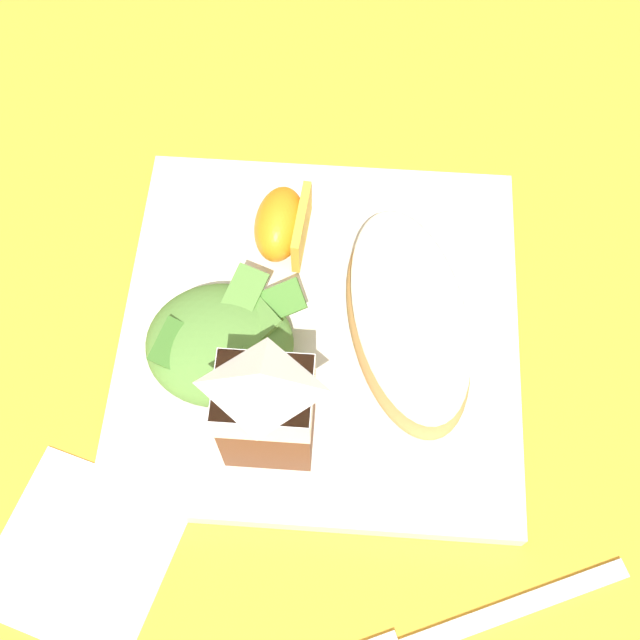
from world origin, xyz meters
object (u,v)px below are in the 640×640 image
orange_wedge_front (282,224)px  metal_fork (465,627)px  cheesy_pizza_bread (408,325)px  paper_napkin (83,553)px  white_plate (320,331)px  milk_carton (266,406)px  green_salad_pile (220,343)px

orange_wedge_front → metal_fork: size_ratio=0.35×
cheesy_pizza_bread → orange_wedge_front: 0.12m
cheesy_pizza_bread → paper_napkin: bearing=38.5°
white_plate → milk_carton: (0.03, 0.08, 0.07)m
cheesy_pizza_bread → paper_napkin: size_ratio=1.67×
cheesy_pizza_bread → paper_napkin: 0.26m
white_plate → cheesy_pizza_bread: bearing=176.7°
green_salad_pile → orange_wedge_front: bearing=-108.7°
milk_carton → orange_wedge_front: milk_carton is taller
green_salad_pile → milk_carton: bearing=124.6°
milk_carton → orange_wedge_front: 0.16m
paper_napkin → white_plate: bearing=-130.7°
orange_wedge_front → white_plate: bearing=114.7°
cheesy_pizza_bread → metal_fork: 0.20m
white_plate → paper_napkin: 0.22m
cheesy_pizza_bread → milk_carton: (0.09, 0.08, 0.04)m
cheesy_pizza_bread → white_plate: bearing=-3.3°
paper_napkin → green_salad_pile: bearing=-118.9°
white_plate → cheesy_pizza_bread: 0.07m
orange_wedge_front → green_salad_pile: bearing=71.3°
cheesy_pizza_bread → orange_wedge_front: bearing=-38.5°
green_salad_pile → metal_fork: bearing=135.6°
cheesy_pizza_bread → milk_carton: bearing=42.4°
white_plate → milk_carton: size_ratio=2.55×
white_plate → metal_fork: size_ratio=1.55×
cheesy_pizza_bread → milk_carton: milk_carton is taller
cheesy_pizza_bread → paper_napkin: (0.20, 0.16, -0.03)m
white_plate → paper_napkin: white_plate is taller
green_salad_pile → orange_wedge_front: 0.10m
white_plate → metal_fork: white_plate is taller
milk_carton → paper_napkin: 0.16m
white_plate → cheesy_pizza_bread: (-0.06, 0.00, 0.03)m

